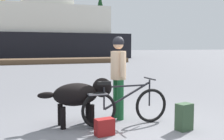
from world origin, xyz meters
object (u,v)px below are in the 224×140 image
object	(u,v)px
person_cyclist	(118,69)
handbag_pannier	(105,127)
bicycle	(125,106)
backpack	(184,117)
dog	(81,94)
ferry_boat	(28,33)

from	to	relation	value
person_cyclist	handbag_pannier	xyz separation A→B (m)	(-0.63, -0.92, -0.89)
bicycle	backpack	xyz separation A→B (m)	(0.87, -0.67, -0.13)
person_cyclist	backpack	bearing A→B (deg)	-55.44
bicycle	backpack	distance (m)	1.10
backpack	bicycle	bearing A→B (deg)	142.50
backpack	handbag_pannier	distance (m)	1.46
bicycle	person_cyclist	bearing A→B (deg)	82.89
dog	ferry_boat	xyz separation A→B (m)	(0.98, 28.71, 2.39)
person_cyclist	ferry_boat	size ratio (longest dim) A/B	0.07
dog	handbag_pannier	distance (m)	0.89
person_cyclist	handbag_pannier	distance (m)	1.43
person_cyclist	dog	xyz separation A→B (m)	(-0.85, -0.19, -0.43)
person_cyclist	backpack	world-z (taller)	person_cyclist
ferry_boat	backpack	bearing A→B (deg)	-88.70
bicycle	dog	world-z (taller)	dog
bicycle	handbag_pannier	world-z (taller)	bicycle
dog	person_cyclist	bearing A→B (deg)	12.62
person_cyclist	handbag_pannier	bearing A→B (deg)	-124.26
person_cyclist	dog	world-z (taller)	person_cyclist
bicycle	dog	distance (m)	0.88
bicycle	handbag_pannier	bearing A→B (deg)	-143.41
backpack	handbag_pannier	world-z (taller)	backpack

